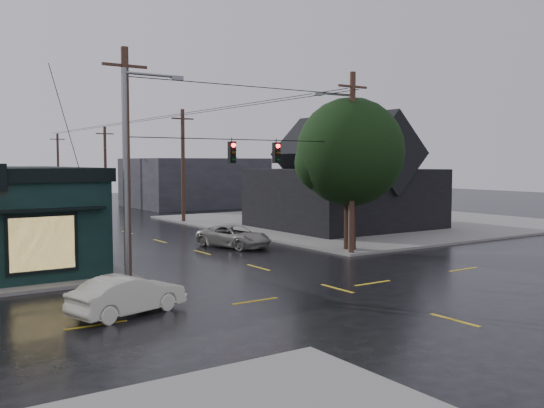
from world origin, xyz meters
TOP-DOWN VIEW (x-y plane):
  - ground_plane at (0.00, 0.00)m, footprint 160.00×160.00m
  - sidewalk_ne at (20.00, 20.00)m, footprint 28.00×28.00m
  - ne_building at (15.00, 17.00)m, footprint 12.60×11.60m
  - corner_tree at (7.35, 7.59)m, footprint 6.27×6.27m
  - utility_pole_nw at (-6.50, 6.50)m, footprint 2.00×0.32m
  - utility_pole_ne at (6.50, 6.50)m, footprint 2.00×0.32m
  - utility_pole_far_a at (6.50, 28.00)m, footprint 2.00×0.32m
  - utility_pole_far_b at (6.50, 48.00)m, footprint 2.00×0.32m
  - utility_pole_far_c at (6.50, 68.00)m, footprint 2.00×0.32m
  - span_signal_assembly at (0.10, 6.50)m, footprint 13.00×0.48m
  - streetlight_nw at (-6.80, 5.80)m, footprint 5.40×0.30m
  - streetlight_ne at (7.00, 7.20)m, footprint 5.40×0.30m
  - bg_building_east at (16.00, 45.00)m, footprint 14.00×12.00m
  - sedan_cream at (-8.67, 0.74)m, footprint 4.35×2.52m
  - suv_silver at (2.57, 12.78)m, footprint 3.58×5.33m

SIDE VIEW (x-z plane):
  - ground_plane at x=0.00m, z-range 0.00..0.00m
  - utility_pole_nw at x=-6.50m, z-range -5.08..5.08m
  - utility_pole_ne at x=6.50m, z-range -5.08..5.08m
  - utility_pole_far_a at x=6.50m, z-range -4.83..4.83m
  - utility_pole_far_b at x=6.50m, z-range -4.58..4.58m
  - utility_pole_far_c at x=6.50m, z-range -4.58..4.58m
  - streetlight_nw at x=-6.80m, z-range -4.58..4.58m
  - streetlight_ne at x=7.00m, z-range -4.58..4.58m
  - sidewalk_ne at x=20.00m, z-range 0.00..0.15m
  - sedan_cream at x=-8.67m, z-range 0.00..1.35m
  - suv_silver at x=2.57m, z-range 0.00..1.36m
  - bg_building_east at x=16.00m, z-range 0.00..5.60m
  - ne_building at x=15.00m, z-range 0.09..8.85m
  - span_signal_assembly at x=0.10m, z-range 5.08..6.31m
  - corner_tree at x=7.35m, z-range 1.37..10.14m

